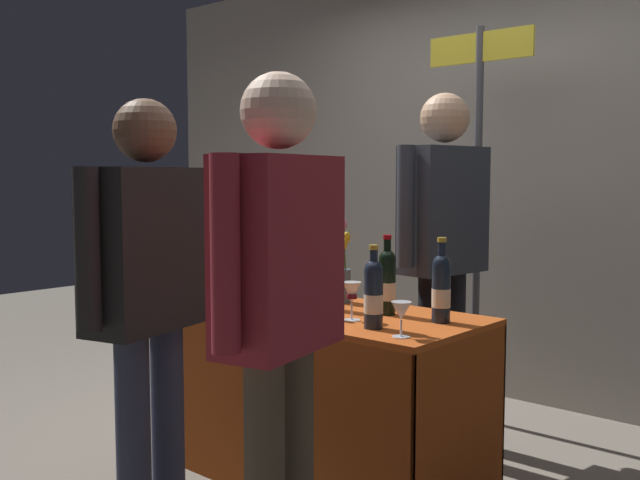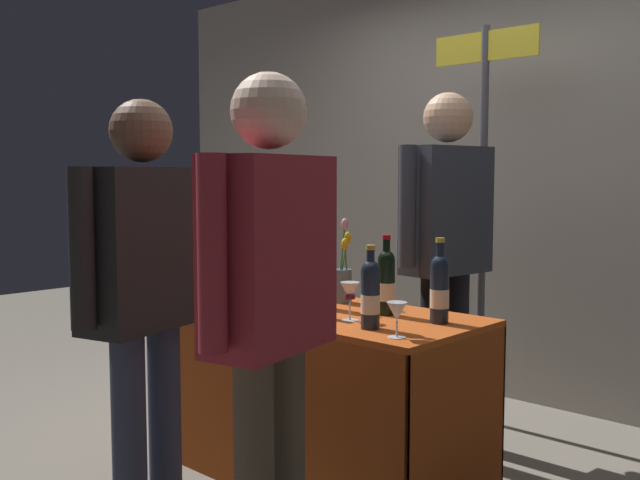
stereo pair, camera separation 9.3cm
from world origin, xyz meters
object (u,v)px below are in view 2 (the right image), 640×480
Objects in this scene: featured_wine_bottle at (370,293)px; flower_vase at (343,279)px; tasting_table at (320,364)px; display_bottle_0 at (235,274)px; taster_foreground_right at (144,281)px; wine_glass_mid at (350,293)px; vendor_presenter at (446,235)px; wine_glass_near_taster at (397,312)px; booth_signpost at (483,180)px; wine_glass_near_vendor at (307,285)px.

flower_vase reaches higher than featured_wine_bottle.
display_bottle_0 reaches higher than tasting_table.
taster_foreground_right is (-0.03, -1.03, 0.10)m from flower_vase.
vendor_presenter reaches higher than wine_glass_mid.
featured_wine_bottle is 1.10× the size of display_bottle_0.
wine_glass_near_taster is at bearing -21.28° from tasting_table.
wine_glass_mid is (0.69, 0.01, -0.01)m from display_bottle_0.
flower_vase reaches higher than wine_glass_near_taster.
flower_vase is at bearing 135.01° from wine_glass_mid.
display_bottle_0 is 0.69m from wine_glass_mid.
wine_glass_near_taster is (1.02, -0.11, -0.03)m from display_bottle_0.
vendor_presenter reaches higher than display_bottle_0.
vendor_presenter is 1.56m from taster_foreground_right.
booth_signpost is at bearing 103.04° from featured_wine_bottle.
display_bottle_0 is 0.37m from wine_glass_near_vendor.
wine_glass_mid is (0.35, -0.11, 0.02)m from wine_glass_near_vendor.
flower_vase is at bearing 146.18° from wine_glass_near_taster.
wine_glass_near_vendor reaches higher than tasting_table.
wine_glass_near_taster is 1.03m from vendor_presenter.
wine_glass_near_vendor is 0.86× the size of wine_glass_mid.
vendor_presenter is (0.27, 0.69, 0.20)m from wine_glass_near_vendor.
vendor_presenter is at bearing 67.59° from flower_vase.
taster_foreground_right reaches higher than wine_glass_near_taster.
featured_wine_bottle is 0.83m from taster_foreground_right.
booth_signpost is (0.20, 1.15, 0.46)m from wine_glass_near_vendor.
display_bottle_0 is at bearing 176.04° from featured_wine_bottle.
wine_glass_near_vendor is at bearing 176.20° from tasting_table.
display_bottle_0 is (-0.85, 0.06, -0.01)m from featured_wine_bottle.
wine_glass_mid is 0.34m from wine_glass_near_taster.
flower_vase is (0.40, 0.30, -0.02)m from display_bottle_0.
wine_glass_near_taster is 0.08× the size of taster_foreground_right.
display_bottle_0 is 1.44m from booth_signpost.
vendor_presenter is (0.18, 0.70, 0.54)m from tasting_table.
display_bottle_0 reaches higher than wine_glass_near_taster.
vendor_presenter reaches higher than featured_wine_bottle.
tasting_table is 4.96× the size of display_bottle_0.
taster_foreground_right is at bearing -1.43° from vendor_presenter.
taster_foreground_right is (-0.48, -0.67, 0.07)m from featured_wine_bottle.
flower_vase reaches higher than wine_glass_near_vendor.
display_bottle_0 is at bearing -165.13° from tasting_table.
flower_vase is 0.59m from vendor_presenter.
booth_signpost is at bearing 96.80° from wine_glass_mid.
featured_wine_bottle is at bearing -50.10° from taster_foreground_right.
vendor_presenter reaches higher than taster_foreground_right.
wine_glass_near_taster is at bearing -19.25° from wine_glass_near_vendor.
booth_signpost is (-0.31, 1.32, 0.42)m from featured_wine_bottle.
vendor_presenter is 1.08× the size of taster_foreground_right.
display_bottle_0 reaches higher than wine_glass_mid.
wine_glass_mid is at bearing 13.33° from vendor_presenter.
wine_glass_mid is 0.81m from taster_foreground_right.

